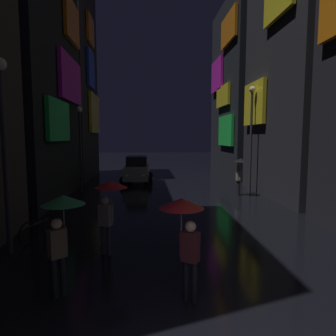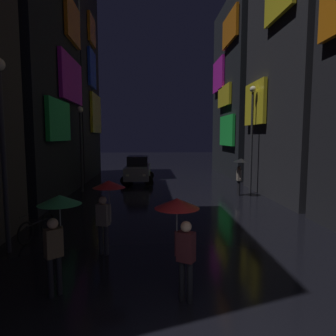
# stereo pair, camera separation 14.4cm
# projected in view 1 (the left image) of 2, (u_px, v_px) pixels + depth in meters

# --- Properties ---
(building_left_mid) EXTENTS (4.25, 8.65, 13.25)m
(building_left_mid) POSITION_uv_depth(u_px,v_px,m) (23.00, 73.00, 15.66)
(building_left_mid) COLOR black
(building_left_mid) RESTS_ON ground
(building_left_far) EXTENTS (4.25, 7.00, 15.36)m
(building_left_far) POSITION_uv_depth(u_px,v_px,m) (65.00, 81.00, 23.66)
(building_left_far) COLOR #232328
(building_left_far) RESTS_ON ground
(building_right_far) EXTENTS (4.25, 8.97, 14.53)m
(building_right_far) POSITION_uv_depth(u_px,v_px,m) (245.00, 91.00, 25.73)
(building_right_far) COLOR black
(building_right_far) RESTS_ON ground
(pedestrian_midstreet_left_red) EXTENTS (0.90, 0.90, 2.12)m
(pedestrian_midstreet_left_red) POSITION_uv_depth(u_px,v_px,m) (109.00, 197.00, 8.29)
(pedestrian_midstreet_left_red) COLOR #2D2D38
(pedestrian_midstreet_left_red) RESTS_ON ground
(pedestrian_midstreet_centre_green) EXTENTS (0.90, 0.90, 2.12)m
(pedestrian_midstreet_centre_green) POSITION_uv_depth(u_px,v_px,m) (61.00, 217.00, 6.19)
(pedestrian_midstreet_centre_green) COLOR black
(pedestrian_midstreet_centre_green) RESTS_ON ground
(pedestrian_far_right_black) EXTENTS (0.90, 0.90, 2.12)m
(pedestrian_far_right_black) POSITION_uv_depth(u_px,v_px,m) (240.00, 166.00, 16.75)
(pedestrian_far_right_black) COLOR black
(pedestrian_far_right_black) RESTS_ON ground
(pedestrian_foreground_right_red) EXTENTS (0.90, 0.90, 2.12)m
(pedestrian_foreground_right_red) POSITION_uv_depth(u_px,v_px,m) (184.00, 221.00, 5.92)
(pedestrian_foreground_right_red) COLOR black
(pedestrian_foreground_right_red) RESTS_ON ground
(bicycle_parked_at_storefront) EXTENTS (0.59, 1.76, 0.96)m
(bicycle_parked_at_storefront) POSITION_uv_depth(u_px,v_px,m) (38.00, 227.00, 9.73)
(bicycle_parked_at_storefront) COLOR black
(bicycle_parked_at_storefront) RESTS_ON ground
(car_distant) EXTENTS (2.35, 4.20, 1.92)m
(car_distant) POSITION_uv_depth(u_px,v_px,m) (137.00, 170.00, 21.84)
(car_distant) COLOR #99999E
(car_distant) RESTS_ON ground
(streetlamp_left_near) EXTENTS (0.36, 0.36, 5.46)m
(streetlamp_left_near) POSITION_uv_depth(u_px,v_px,m) (4.00, 133.00, 8.25)
(streetlamp_left_near) COLOR #2D2D33
(streetlamp_left_near) RESTS_ON ground
(streetlamp_right_far) EXTENTS (0.36, 0.36, 6.20)m
(streetlamp_right_far) POSITION_uv_depth(u_px,v_px,m) (251.00, 128.00, 17.32)
(streetlamp_right_far) COLOR #2D2D33
(streetlamp_right_far) RESTS_ON ground
(streetlamp_left_far) EXTENTS (0.36, 0.36, 5.10)m
(streetlamp_left_far) POSITION_uv_depth(u_px,v_px,m) (80.00, 138.00, 17.79)
(streetlamp_left_far) COLOR #2D2D33
(streetlamp_left_far) RESTS_ON ground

